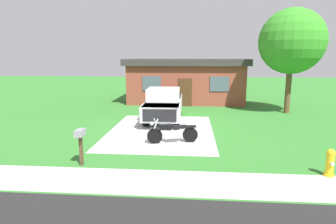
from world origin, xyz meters
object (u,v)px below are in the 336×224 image
mailbox (80,138)px  neighbor_house (186,80)px  motorcycle (172,132)px  shade_tree (292,42)px  fire_hydrant (330,163)px  pickup_truck (164,103)px

mailbox → neighbor_house: bearing=77.6°
motorcycle → shade_tree: bearing=46.1°
fire_hydrant → neighbor_house: size_ratio=0.09×
motorcycle → fire_hydrant: (5.13, -3.12, -0.05)m
fire_hydrant → pickup_truck: bearing=126.9°
mailbox → neighbor_house: (3.26, 14.85, 0.81)m
motorcycle → neighbor_house: (0.33, 11.98, 1.32)m
motorcycle → neighbor_house: 12.06m
mailbox → shade_tree: (10.05, 10.27, 3.64)m
motorcycle → neighbor_house: size_ratio=0.23×
pickup_truck → mailbox: (-2.13, -7.64, 0.03)m
pickup_truck → mailbox: size_ratio=4.48×
pickup_truck → fire_hydrant: pickup_truck is taller
fire_hydrant → motorcycle: bearing=148.7°
motorcycle → shade_tree: 11.08m
pickup_truck → neighbor_house: size_ratio=0.59×
mailbox → shade_tree: bearing=45.6°
pickup_truck → neighbor_house: bearing=81.1°
pickup_truck → fire_hydrant: size_ratio=6.49×
neighbor_house → fire_hydrant: bearing=-72.4°
fire_hydrant → neighbor_house: neighbor_house is taller
motorcycle → pickup_truck: pickup_truck is taller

